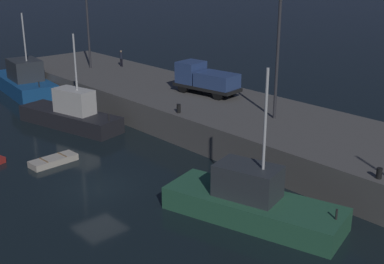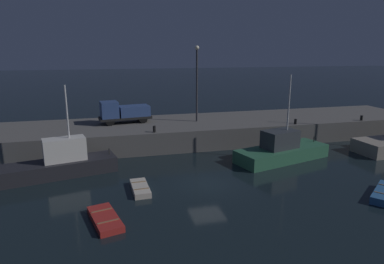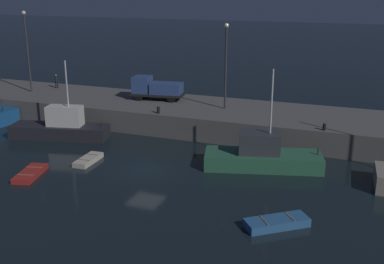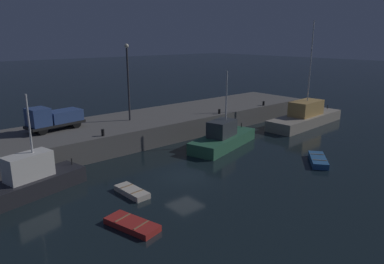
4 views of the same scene
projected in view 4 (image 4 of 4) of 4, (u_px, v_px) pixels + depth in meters
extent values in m
plane|color=black|center=(185.00, 177.00, 28.38)|extent=(320.00, 320.00, 0.00)
cube|color=#5B5956|center=(110.00, 133.00, 37.06)|extent=(56.71, 9.03, 2.11)
cube|color=#2D6647|center=(223.00, 141.00, 36.10)|extent=(9.26, 5.15, 1.16)
cube|color=#33383D|center=(222.00, 128.00, 35.48)|extent=(3.44, 2.62, 1.59)
cylinder|color=silver|center=(226.00, 95.00, 35.27)|extent=(0.14, 0.14, 4.81)
cylinder|color=#262626|center=(241.00, 125.00, 39.13)|extent=(0.10, 0.10, 0.50)
cube|color=#232328|center=(22.00, 189.00, 24.64)|extent=(9.17, 4.35, 1.18)
cube|color=silver|center=(28.00, 166.00, 24.74)|extent=(3.38, 2.14, 1.79)
cylinder|color=silver|center=(29.00, 124.00, 24.30)|extent=(0.14, 0.14, 4.09)
cylinder|color=#262626|center=(72.00, 162.00, 27.60)|extent=(0.10, 0.10, 0.50)
cube|color=gray|center=(305.00, 120.00, 44.90)|extent=(12.91, 4.04, 1.28)
cube|color=tan|center=(306.00, 108.00, 44.47)|extent=(4.85, 2.63, 1.79)
cylinder|color=silver|center=(311.00, 62.00, 43.12)|extent=(0.14, 0.14, 9.58)
cylinder|color=#262626|center=(328.00, 107.00, 48.61)|extent=(0.10, 0.10, 0.50)
cube|color=beige|center=(132.00, 192.00, 25.17)|extent=(1.25, 2.98, 0.40)
cube|color=olive|center=(137.00, 192.00, 24.67)|extent=(1.01, 0.13, 0.04)
cube|color=olive|center=(127.00, 186.00, 25.57)|extent=(1.01, 0.13, 0.04)
cube|color=#B22823|center=(132.00, 224.00, 20.80)|extent=(2.14, 3.60, 0.37)
cube|color=olive|center=(141.00, 225.00, 20.33)|extent=(1.20, 0.38, 0.04)
cube|color=olive|center=(123.00, 218.00, 21.16)|extent=(1.20, 0.38, 0.04)
cube|color=#2D6099|center=(318.00, 160.00, 31.46)|extent=(3.72, 3.30, 0.51)
cube|color=olive|center=(320.00, 160.00, 30.62)|extent=(0.78, 0.97, 0.04)
cube|color=olive|center=(317.00, 154.00, 32.17)|extent=(0.78, 0.97, 0.04)
cylinder|color=#38383D|center=(128.00, 85.00, 37.34)|extent=(0.20, 0.20, 7.56)
sphere|color=#F9EFCC|center=(127.00, 46.00, 36.31)|extent=(0.44, 0.44, 0.44)
cylinder|color=black|center=(43.00, 130.00, 32.44)|extent=(0.93, 0.40, 0.90)
cylinder|color=black|center=(34.00, 127.00, 33.49)|extent=(0.93, 0.40, 0.90)
cylinder|color=black|center=(76.00, 123.00, 34.93)|extent=(0.93, 0.40, 0.90)
cylinder|color=black|center=(68.00, 121.00, 35.98)|extent=(0.93, 0.40, 0.90)
cube|color=black|center=(56.00, 124.00, 34.18)|extent=(5.58, 2.67, 0.25)
cube|color=#334C84|center=(38.00, 117.00, 32.76)|extent=(1.97, 2.17, 1.65)
cube|color=#334C84|center=(64.00, 116.00, 34.71)|extent=(3.35, 2.36, 1.07)
cylinder|color=black|center=(264.00, 103.00, 46.45)|extent=(0.28, 0.28, 0.55)
cylinder|color=black|center=(219.00, 111.00, 41.42)|extent=(0.28, 0.28, 0.53)
cylinder|color=black|center=(103.00, 133.00, 32.14)|extent=(0.28, 0.28, 0.61)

